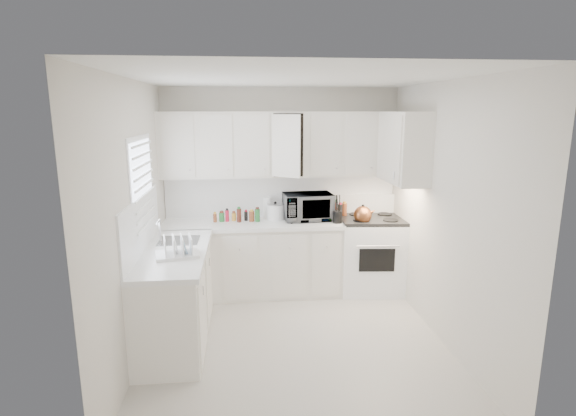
{
  "coord_description": "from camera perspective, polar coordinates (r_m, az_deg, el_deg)",
  "views": [
    {
      "loc": [
        -0.48,
        -4.16,
        2.32
      ],
      "look_at": [
        0.0,
        0.7,
        1.25
      ],
      "focal_mm": 28.02,
      "sensor_mm": 36.0,
      "label": 1
    }
  ],
  "objects": [
    {
      "name": "floor",
      "position": [
        4.79,
        0.86,
        -16.62
      ],
      "size": [
        3.2,
        3.2,
        0.0
      ],
      "primitive_type": "plane",
      "color": "beige",
      "rests_on": "ground"
    },
    {
      "name": "ceiling",
      "position": [
        4.2,
        0.98,
        16.18
      ],
      "size": [
        3.2,
        3.2,
        0.0
      ],
      "primitive_type": "plane",
      "rotation": [
        3.14,
        0.0,
        0.0
      ],
      "color": "white",
      "rests_on": "ground"
    },
    {
      "name": "wall_back",
      "position": [
        5.87,
        -0.86,
        2.34
      ],
      "size": [
        3.0,
        0.0,
        3.0
      ],
      "primitive_type": "plane",
      "rotation": [
        1.57,
        0.0,
        0.0
      ],
      "color": "silver",
      "rests_on": "ground"
    },
    {
      "name": "wall_front",
      "position": [
        2.8,
        4.69,
        -9.03
      ],
      "size": [
        3.0,
        0.0,
        3.0
      ],
      "primitive_type": "plane",
      "rotation": [
        -1.57,
        0.0,
        0.0
      ],
      "color": "silver",
      "rests_on": "ground"
    },
    {
      "name": "wall_left",
      "position": [
        4.4,
        -18.87,
        -1.71
      ],
      "size": [
        0.0,
        3.2,
        3.2
      ],
      "primitive_type": "plane",
      "rotation": [
        1.57,
        0.0,
        1.57
      ],
      "color": "silver",
      "rests_on": "ground"
    },
    {
      "name": "wall_right",
      "position": [
        4.72,
        19.32,
        -0.83
      ],
      "size": [
        0.0,
        3.2,
        3.2
      ],
      "primitive_type": "plane",
      "rotation": [
        1.57,
        0.0,
        -1.57
      ],
      "color": "silver",
      "rests_on": "ground"
    },
    {
      "name": "window_blinds",
      "position": [
        4.69,
        -17.9,
        2.3
      ],
      "size": [
        0.06,
        0.96,
        1.06
      ],
      "primitive_type": null,
      "color": "white",
      "rests_on": "wall_left"
    },
    {
      "name": "lower_cabinets_back",
      "position": [
        5.77,
        -4.47,
        -6.59
      ],
      "size": [
        2.22,
        0.6,
        0.9
      ],
      "primitive_type": null,
      "color": "silver",
      "rests_on": "floor"
    },
    {
      "name": "lower_cabinets_left",
      "position": [
        4.8,
        -14.07,
        -10.96
      ],
      "size": [
        0.6,
        1.6,
        0.9
      ],
      "primitive_type": null,
      "color": "silver",
      "rests_on": "floor"
    },
    {
      "name": "countertop_back",
      "position": [
        5.63,
        -4.55,
        -2.04
      ],
      "size": [
        2.24,
        0.64,
        0.05
      ],
      "primitive_type": "cube",
      "color": "white",
      "rests_on": "lower_cabinets_back"
    },
    {
      "name": "countertop_left",
      "position": [
        4.63,
        -14.25,
        -5.55
      ],
      "size": [
        0.64,
        1.62,
        0.05
      ],
      "primitive_type": "cube",
      "color": "white",
      "rests_on": "lower_cabinets_left"
    },
    {
      "name": "backsplash_back",
      "position": [
        5.87,
        -0.85,
        1.6
      ],
      "size": [
        2.98,
        0.02,
        0.55
      ],
      "primitive_type": "cube",
      "color": "white",
      "rests_on": "wall_back"
    },
    {
      "name": "backsplash_left",
      "position": [
        4.61,
        -18.13,
        -2.01
      ],
      "size": [
        0.02,
        1.6,
        0.55
      ],
      "primitive_type": "cube",
      "color": "white",
      "rests_on": "wall_left"
    },
    {
      "name": "upper_cabinets_back",
      "position": [
        5.68,
        -0.73,
        4.04
      ],
      "size": [
        3.0,
        0.33,
        0.8
      ],
      "primitive_type": null,
      "color": "silver",
      "rests_on": "wall_back"
    },
    {
      "name": "upper_cabinets_right",
      "position": [
        5.37,
        14.23,
        3.18
      ],
      "size": [
        0.33,
        0.9,
        0.8
      ],
      "primitive_type": null,
      "color": "silver",
      "rests_on": "wall_right"
    },
    {
      "name": "sink",
      "position": [
        4.93,
        -13.75,
        -2.71
      ],
      "size": [
        0.42,
        0.38,
        0.3
      ],
      "primitive_type": null,
      "color": "gray",
      "rests_on": "countertop_left"
    },
    {
      "name": "stove",
      "position": [
        5.92,
        10.61,
        -4.52
      ],
      "size": [
        0.87,
        0.73,
        1.25
      ],
      "primitive_type": null,
      "rotation": [
        0.0,
        0.0,
        -0.09
      ],
      "color": "white",
      "rests_on": "floor"
    },
    {
      "name": "tea_kettle",
      "position": [
        5.61,
        9.47,
        -0.71
      ],
      "size": [
        0.34,
        0.31,
        0.26
      ],
      "primitive_type": null,
      "rotation": [
        0.0,
        0.0,
        -0.33
      ],
      "color": "#9D4F2A",
      "rests_on": "stove"
    },
    {
      "name": "frying_pan",
      "position": [
        6.03,
        11.96,
        -0.92
      ],
      "size": [
        0.34,
        0.45,
        0.04
      ],
      "primitive_type": null,
      "rotation": [
        0.0,
        0.0,
        -0.3
      ],
      "color": "black",
      "rests_on": "stove"
    },
    {
      "name": "microwave",
      "position": [
        5.7,
        2.52,
        0.54
      ],
      "size": [
        0.63,
        0.38,
        0.41
      ],
      "primitive_type": "imported",
      "rotation": [
        0.0,
        0.0,
        0.08
      ],
      "color": "gray",
      "rests_on": "countertop_back"
    },
    {
      "name": "rice_cooker",
      "position": [
        5.73,
        -1.61,
        -0.31
      ],
      "size": [
        0.27,
        0.27,
        0.23
      ],
      "primitive_type": null,
      "rotation": [
        0.0,
        0.0,
        -0.21
      ],
      "color": "white",
      "rests_on": "countertop_back"
    },
    {
      "name": "paper_towel",
      "position": [
        5.82,
        -2.63,
        0.09
      ],
      "size": [
        0.12,
        0.12,
        0.27
      ],
      "primitive_type": "cylinder",
      "color": "white",
      "rests_on": "countertop_back"
    },
    {
      "name": "utensil_crock",
      "position": [
        5.56,
        6.33,
        -0.07
      ],
      "size": [
        0.15,
        0.15,
        0.36
      ],
      "primitive_type": null,
      "rotation": [
        0.0,
        0.0,
        0.33
      ],
      "color": "black",
      "rests_on": "countertop_back"
    },
    {
      "name": "dish_rack",
      "position": [
        4.42,
        -13.93,
        -4.58
      ],
      "size": [
        0.45,
        0.38,
        0.22
      ],
      "primitive_type": null,
      "rotation": [
        0.0,
        0.0,
        0.21
      ],
      "color": "white",
      "rests_on": "countertop_left"
    },
    {
      "name": "spice_left_0",
      "position": [
        5.74,
        -9.18,
        -0.94
      ],
      "size": [
        0.06,
        0.06,
        0.13
      ],
      "primitive_type": "cylinder",
      "color": "brown",
      "rests_on": "countertop_back"
    },
    {
      "name": "spice_left_1",
      "position": [
        5.65,
        -8.48,
        -1.14
      ],
      "size": [
        0.06,
        0.06,
        0.13
      ],
      "primitive_type": "cylinder",
      "color": "#257130",
      "rests_on": "countertop_back"
    },
    {
      "name": "spice_left_2",
      "position": [
        5.74,
        -7.69,
        -0.91
      ],
      "size": [
        0.06,
        0.06,
        0.13
      ],
      "primitive_type": "cylinder",
      "color": "red",
      "rests_on": "countertop_back"
    },
    {
      "name": "spice_left_3",
      "position": [
        5.65,
        -6.96,
        -1.11
      ],
      "size": [
        0.06,
        0.06,
        0.13
      ],
      "primitive_type": "cylinder",
      "color": "gold",
      "rests_on": "countertop_back"
    },
    {
      "name": "spice_left_4",
      "position": [
        5.73,
        -6.19,
        -0.88
      ],
      "size": [
        0.06,
        0.06,
        0.13
      ],
      "primitive_type": "cylinder",
      "color": "#532217",
      "rests_on": "countertop_back"
    },
    {
      "name": "spice_left_5",
      "position": [
        5.64,
        -5.44,
        -1.07
      ],
      "size": [
        0.06,
        0.06,
        0.13
      ],
      "primitive_type": "cylinder",
      "color": "black",
      "rests_on": "countertop_back"
    },
    {
      "name": "spice_left_6",
      "position": [
        5.73,
        -4.69,
        -0.85
      ],
      "size": [
        0.06,
        0.06,
        0.13
      ],
      "primitive_type": "cylinder",
      "color": "brown",
      "rests_on": "countertop_back"
    },
    {
      "name": "spice_left_7",
      "position": [
        5.65,
        -3.91,
        -1.04
      ],
      "size": [
        0.06,
        0.06,
        0.13
      ],
      "primitive_type": "cylinder",
      "color": "#257130",
      "rests_on": "countertop_back"
    },
    {
      "name": "sauce_right_0",
      "position": [
        5.86,
        4.92,
        -0.26
      ],
      "size": [
        0.06,
        0.06,
        0.19
      ],
      "primitive_type": "cylinder",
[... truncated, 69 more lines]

